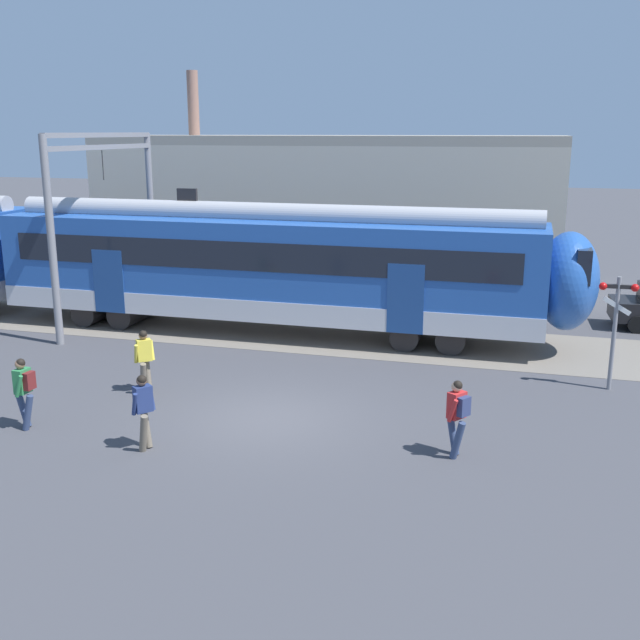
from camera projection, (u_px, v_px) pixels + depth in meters
name	position (u px, v px, depth m)	size (l,w,h in m)	color
ground_plane	(269.00, 418.00, 17.65)	(160.00, 160.00, 0.00)	#424247
commuter_train	(42.00, 255.00, 26.95)	(38.05, 3.07, 4.73)	silver
pedestrian_green	(24.00, 387.00, 16.79)	(0.63, 0.55, 1.67)	navy
pedestrian_yellow	(144.00, 357.00, 19.16)	(0.46, 0.70, 1.67)	#6B6051
pedestrian_navy	(143.00, 407.00, 15.68)	(0.48, 0.67, 1.67)	#6B6051
pedestrian_red	(457.00, 412.00, 15.31)	(0.55, 0.67, 1.67)	navy
catenary_gantry	(105.00, 199.00, 25.73)	(0.24, 6.64, 6.53)	gray
crossing_signal	(616.00, 315.00, 19.12)	(0.96, 0.21, 3.00)	gray
background_building	(323.00, 210.00, 33.05)	(20.25, 5.00, 9.20)	beige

